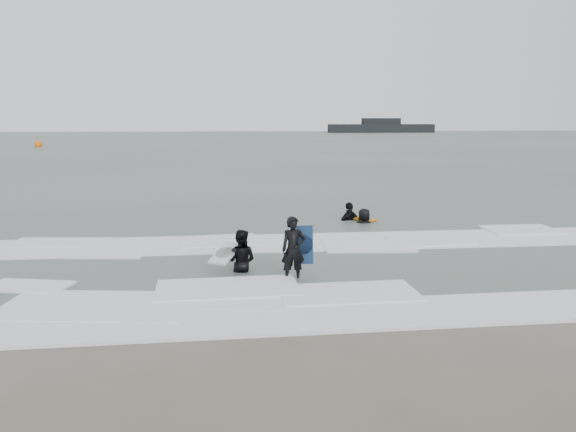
{
  "coord_description": "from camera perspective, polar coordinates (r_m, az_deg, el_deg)",
  "views": [
    {
      "loc": [
        -1.78,
        -11.19,
        3.94
      ],
      "look_at": [
        0.0,
        5.0,
        1.1
      ],
      "focal_mm": 35.0,
      "sensor_mm": 36.0,
      "label": 1
    }
  ],
  "objects": [
    {
      "name": "surfer_right_far",
      "position": [
        21.36,
        7.72,
        -0.83
      ],
      "size": [
        0.91,
        0.64,
        1.75
      ],
      "primitive_type": "imported",
      "rotation": [
        0.0,
        0.0,
        -3.04
      ],
      "color": "black",
      "rests_on": "ground"
    },
    {
      "name": "surfer_right_near",
      "position": [
        21.96,
        6.27,
        -0.5
      ],
      "size": [
        1.19,
        0.95,
        1.89
      ],
      "primitive_type": "imported",
      "rotation": [
        0.0,
        0.0,
        -2.62
      ],
      "color": "black",
      "rests_on": "ground"
    },
    {
      "name": "ground",
      "position": [
        11.99,
        2.65,
        -9.3
      ],
      "size": [
        320.0,
        320.0,
        0.0
      ],
      "primitive_type": "plane",
      "color": "brown",
      "rests_on": "ground"
    },
    {
      "name": "surf_foam",
      "position": [
        15.49,
        0.53,
        -4.69
      ],
      "size": [
        30.03,
        9.06,
        0.09
      ],
      "color": "white",
      "rests_on": "ground"
    },
    {
      "name": "buoy",
      "position": [
        84.91,
        -24.04,
        6.67
      ],
      "size": [
        1.0,
        1.0,
        1.65
      ],
      "color": "orange",
      "rests_on": "ground"
    },
    {
      "name": "vessel_horizon",
      "position": [
        159.62,
        9.42,
        8.87
      ],
      "size": [
        29.12,
        5.2,
        3.95
      ],
      "color": "black",
      "rests_on": "ground"
    },
    {
      "name": "surfer_centre",
      "position": [
        13.87,
        0.54,
        -6.61
      ],
      "size": [
        0.63,
        0.44,
        1.63
      ],
      "primitive_type": "imported",
      "rotation": [
        0.0,
        0.0,
        0.09
      ],
      "color": "black",
      "rests_on": "ground"
    },
    {
      "name": "sea",
      "position": [
        91.29,
        -5.2,
        7.42
      ],
      "size": [
        320.0,
        320.0,
        0.0
      ],
      "primitive_type": "plane",
      "color": "#47544C",
      "rests_on": "ground"
    },
    {
      "name": "surfer_wading",
      "position": [
        14.66,
        -4.79,
        -5.73
      ],
      "size": [
        0.98,
        0.87,
        1.68
      ],
      "primitive_type": "imported",
      "rotation": [
        0.0,
        0.0,
        2.82
      ],
      "color": "black",
      "rests_on": "ground"
    },
    {
      "name": "bodyboards",
      "position": [
        16.65,
        1.96,
        -2.04
      ],
      "size": [
        6.22,
        8.0,
        1.25
      ],
      "color": "#0E2344",
      "rests_on": "ground"
    }
  ]
}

